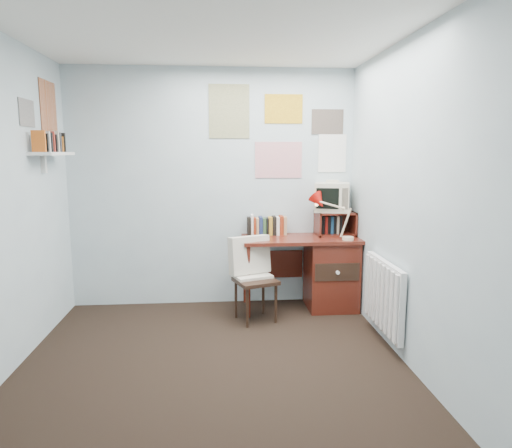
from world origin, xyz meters
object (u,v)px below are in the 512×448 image
(desk, at_px, (325,270))
(tv_riser, at_px, (335,223))
(crt_tv, at_px, (332,196))
(desk_chair, at_px, (256,281))
(radiator, at_px, (384,295))
(desk_lamp, at_px, (349,219))
(wall_shelf, at_px, (52,154))

(desk, distance_m, tv_riser, 0.51)
(tv_riser, distance_m, crt_tv, 0.29)
(desk, xyz_separation_m, desk_chair, (-0.77, -0.32, -0.01))
(tv_riser, xyz_separation_m, radiator, (0.17, -1.04, -0.47))
(desk_lamp, bearing_deg, desk, 124.62)
(desk_lamp, distance_m, wall_shelf, 2.83)
(desk_lamp, bearing_deg, desk_chair, 177.71)
(crt_tv, bearing_deg, wall_shelf, -153.59)
(desk_chair, height_order, radiator, desk_chair)
(crt_tv, height_order, wall_shelf, wall_shelf)
(radiator, distance_m, wall_shelf, 3.15)
(radiator, bearing_deg, desk_lamp, 98.19)
(desk_chair, relative_size, crt_tv, 2.25)
(desk_lamp, relative_size, crt_tv, 1.19)
(tv_riser, bearing_deg, wall_shelf, -169.68)
(crt_tv, height_order, radiator, crt_tv)
(wall_shelf, bearing_deg, crt_tv, 10.87)
(wall_shelf, bearing_deg, desk, 8.40)
(desk, height_order, tv_riser, tv_riser)
(tv_riser, xyz_separation_m, wall_shelf, (-2.69, -0.49, 0.74))
(radiator, xyz_separation_m, wall_shelf, (-2.86, 0.55, 1.20))
(desk_chair, bearing_deg, desk, 3.14)
(desk, bearing_deg, desk_lamp, -44.23)
(desk_lamp, bearing_deg, tv_riser, 90.99)
(desk, height_order, radiator, desk)
(desk, relative_size, desk_lamp, 2.86)
(radiator, height_order, wall_shelf, wall_shelf)
(tv_riser, bearing_deg, radiator, -80.72)
(desk_lamp, bearing_deg, wall_shelf, 173.09)
(desk_lamp, relative_size, radiator, 0.52)
(crt_tv, relative_size, radiator, 0.44)
(desk, bearing_deg, radiator, -72.76)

